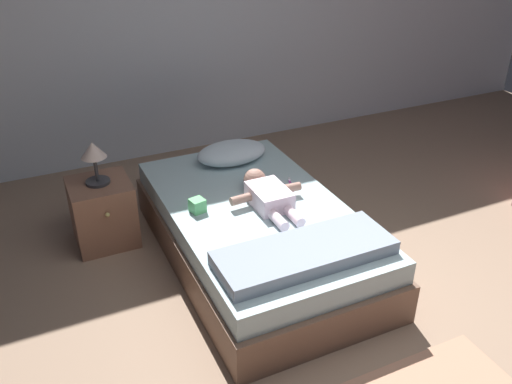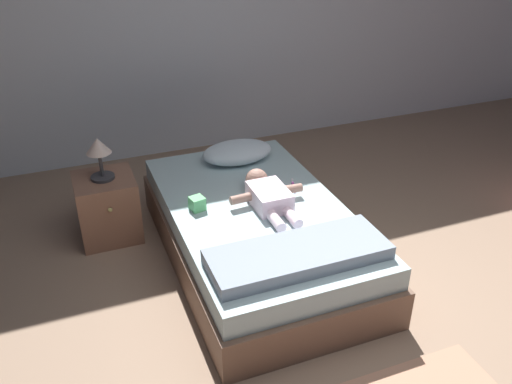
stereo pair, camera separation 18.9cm
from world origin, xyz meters
name	(u,v)px [view 1 (the left image)]	position (x,y,z in m)	size (l,w,h in m)	color
ground_plane	(387,349)	(0.00, 0.00, 0.00)	(8.00, 8.00, 0.00)	#967962
bed	(256,233)	(-0.29, 1.06, 0.20)	(1.10, 1.92, 0.40)	brown
pillow	(232,153)	(-0.18, 1.71, 0.48)	(0.52, 0.32, 0.15)	silver
baby	(267,194)	(-0.21, 1.07, 0.47)	(0.49, 0.61, 0.15)	white
toothbrush	(291,185)	(0.04, 1.20, 0.41)	(0.06, 0.16, 0.02)	#B03BA0
nightstand	(103,212)	(-1.15, 1.69, 0.23)	(0.40, 0.43, 0.46)	#8C5E47
lamp	(94,155)	(-1.15, 1.69, 0.66)	(0.17, 0.17, 0.30)	#333338
blanket	(305,253)	(-0.29, 0.43, 0.44)	(0.99, 0.37, 0.08)	#8B98AB
toy_block	(197,205)	(-0.65, 1.15, 0.45)	(0.10, 0.10, 0.09)	#5EBE71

